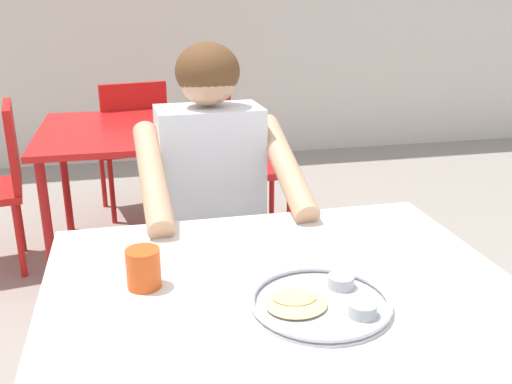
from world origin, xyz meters
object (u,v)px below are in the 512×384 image
Objects in this scene: chair_foreground at (207,244)px; chair_red_right at (239,155)px; drinking_cup at (143,267)px; table_background_red at (121,143)px; table_foreground at (287,322)px; thali_tray at (321,301)px; chair_red_far at (133,139)px; diner_foreground at (216,201)px.

chair_red_right is at bearing 72.31° from chair_foreground.
drinking_cup reaches higher than table_background_red.
thali_tray is at bearing -51.43° from table_foreground.
drinking_cup reaches higher than table_foreground.
chair_red_right is 0.80m from chair_red_far.
chair_red_right reaches higher than table_background_red.
diner_foreground is 1.37× the size of chair_red_right.
table_foreground is 11.68× the size of drinking_cup.
drinking_cup reaches higher than thali_tray.
table_foreground is at bearing -97.99° from chair_red_right.
table_background_red is (-0.31, 1.21, -0.09)m from diner_foreground.
table_foreground is 0.90m from chair_foreground.
table_foreground reaches higher than table_background_red.
chair_foreground is 1.05m from table_background_red.
chair_red_right is at bearing 82.01° from table_foreground.
thali_tray is 0.33× the size of chair_red_right.
chair_foreground is (0.24, 0.77, -0.31)m from drinking_cup.
thali_tray is 3.29× the size of drinking_cup.
drinking_cup is 0.11× the size of chair_foreground.
diner_foreground reaches higher than chair_red_far.
diner_foreground is 1.83m from chair_red_far.
chair_red_far is (-0.30, 2.46, -0.16)m from table_foreground.
table_foreground is 0.34m from drinking_cup.
diner_foreground is at bearing -75.66° from table_background_red.
drinking_cup is at bearing -107.54° from chair_red_right.
chair_red_right reaches higher than thali_tray.
thali_tray is 0.40m from drinking_cup.
table_background_red is 0.64m from chair_red_right.
diner_foreground reaches higher than table_background_red.
diner_foreground is at bearing -88.31° from chair_foreground.
thali_tray is (0.05, -0.07, 0.08)m from table_foreground.
thali_tray is at bearing -83.12° from chair_foreground.
diner_foreground is at bearing -82.26° from chair_red_far.
thali_tray is at bearing -77.86° from table_background_red.
table_foreground is 1.22× the size of chair_red_far.
chair_red_far is (0.00, 2.36, -0.28)m from drinking_cup.
diner_foreground reaches higher than drinking_cup.
chair_red_far is (-0.24, 1.59, 0.03)m from chair_foreground.
chair_red_right is (0.63, 0.02, -0.11)m from table_background_red.
chair_foreground is 0.90× the size of chair_red_right.
table_foreground is 0.66m from diner_foreground.
chair_red_far reaches higher than table_background_red.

